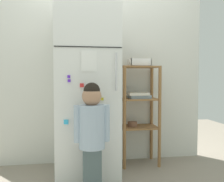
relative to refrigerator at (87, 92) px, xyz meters
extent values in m
plane|color=gray|center=(0.16, -0.02, -0.87)|extent=(6.00, 6.00, 0.00)
cube|color=silver|center=(0.16, 0.35, 0.25)|extent=(2.60, 0.03, 2.24)
cube|color=white|center=(0.00, 0.00, 0.00)|extent=(0.64, 0.65, 1.74)
cube|color=black|center=(0.00, -0.33, 0.43)|extent=(0.63, 0.01, 0.01)
cylinder|color=silver|center=(0.26, -0.35, 0.20)|extent=(0.02, 0.02, 0.36)
cube|color=white|center=(0.00, -0.33, 0.30)|extent=(0.15, 0.01, 0.19)
cube|color=#5E2BCA|center=(-0.18, -0.33, 0.16)|extent=(0.03, 0.02, 0.03)
cube|color=#ED2585|center=(0.04, -0.33, -0.43)|extent=(0.03, 0.01, 0.03)
cube|color=gold|center=(0.13, -0.33, -0.05)|extent=(0.03, 0.01, 0.03)
cube|color=#31ADE2|center=(-0.21, -0.33, -0.26)|extent=(0.04, 0.02, 0.04)
cube|color=red|center=(-0.06, -0.33, 0.08)|extent=(0.04, 0.01, 0.04)
cube|color=#622FCD|center=(-0.18, -0.33, 0.12)|extent=(0.03, 0.01, 0.03)
cube|color=#4D5F61|center=(0.02, -0.49, -0.67)|extent=(0.16, 0.10, 0.40)
cylinder|color=#9EB2C6|center=(0.02, -0.49, -0.28)|extent=(0.23, 0.23, 0.38)
sphere|color=#9EB2C6|center=(0.02, -0.42, -0.10)|extent=(0.10, 0.10, 0.10)
sphere|color=#A87A5B|center=(0.02, -0.49, -0.02)|extent=(0.17, 0.17, 0.17)
sphere|color=black|center=(0.02, -0.49, 0.03)|extent=(0.14, 0.14, 0.14)
cylinder|color=#9EB2C6|center=(-0.11, -0.49, -0.25)|extent=(0.06, 0.06, 0.32)
cylinder|color=#9EB2C6|center=(0.14, -0.49, -0.25)|extent=(0.06, 0.06, 0.32)
cylinder|color=olive|center=(0.42, 0.02, -0.29)|extent=(0.04, 0.04, 1.15)
cylinder|color=olive|center=(0.82, 0.02, -0.29)|extent=(0.04, 0.04, 1.15)
cylinder|color=olive|center=(0.42, 0.30, -0.29)|extent=(0.04, 0.04, 1.15)
cylinder|color=olive|center=(0.82, 0.30, -0.29)|extent=(0.04, 0.04, 1.15)
cube|color=olive|center=(0.62, 0.16, 0.27)|extent=(0.42, 0.30, 0.02)
cube|color=olive|center=(0.62, 0.16, -0.10)|extent=(0.42, 0.30, 0.02)
cube|color=olive|center=(0.62, 0.16, -0.43)|extent=(0.42, 0.30, 0.02)
cube|color=#99B2C6|center=(0.62, 0.17, -0.07)|extent=(0.25, 0.18, 0.04)
cube|color=silver|center=(0.60, 0.14, -0.04)|extent=(0.25, 0.19, 0.03)
cylinder|color=brown|center=(0.54, 0.16, -0.39)|extent=(0.11, 0.11, 0.06)
cube|color=white|center=(0.62, 0.16, 0.28)|extent=(0.24, 0.16, 0.01)
cube|color=white|center=(0.62, 0.08, 0.32)|extent=(0.24, 0.01, 0.08)
cube|color=white|center=(0.62, 0.23, 0.32)|extent=(0.24, 0.01, 0.08)
cube|color=white|center=(0.51, 0.16, 0.32)|extent=(0.01, 0.16, 0.08)
cube|color=white|center=(0.74, 0.16, 0.32)|extent=(0.01, 0.16, 0.08)
sphere|color=#B32E12|center=(0.62, 0.18, 0.32)|extent=(0.06, 0.06, 0.06)
sphere|color=maroon|center=(0.65, 0.16, 0.32)|extent=(0.06, 0.06, 0.06)
camera|label=1|loc=(-0.15, -2.62, 0.14)|focal=39.46mm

